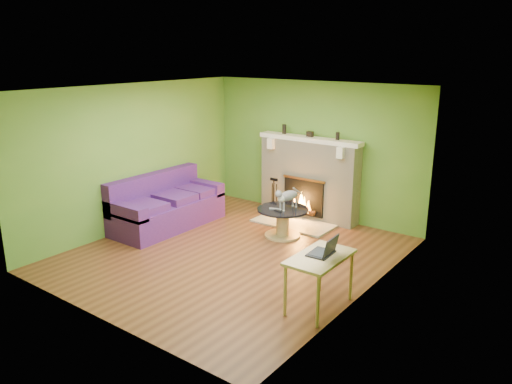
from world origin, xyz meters
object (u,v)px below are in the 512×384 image
desk (320,262)px  cat (288,198)px  sofa (165,206)px  coffee_table (283,220)px

desk → cat: size_ratio=1.55×
sofa → desk: 3.94m
sofa → desk: sofa is taller
coffee_table → cat: cat is taller
sofa → desk: (3.81, -0.98, 0.25)m
desk → cat: (-1.69, 1.87, 0.08)m
sofa → coffee_table: size_ratio=2.40×
coffee_table → desk: 2.56m
desk → cat: bearing=132.0°
sofa → desk: size_ratio=2.25×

